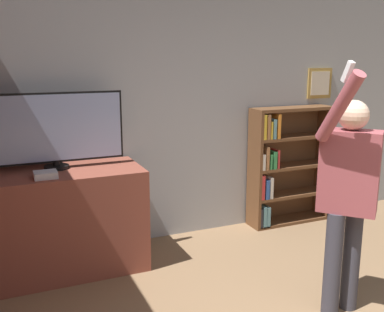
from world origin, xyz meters
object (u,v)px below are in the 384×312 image
Objects in this scene: game_console at (46,175)px; bookshelf at (283,166)px; person at (348,189)px; television at (54,129)px.

game_console is 0.14× the size of bookshelf.
game_console is 2.41m from person.
bookshelf is 0.72× the size of person.
television is 2.51m from person.
bookshelf is at bearing 3.04° from television.
game_console is at bearing -113.06° from television.
television is at bearing -176.96° from bookshelf.
bookshelf is at bearing 9.08° from game_console.
person is at bearing -34.30° from game_console.
person is (1.87, -1.65, -0.31)m from television.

